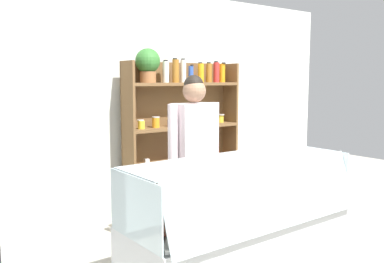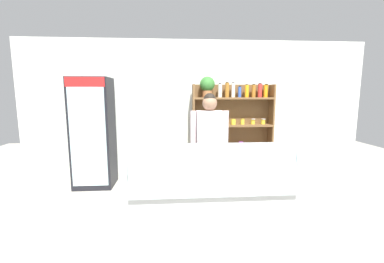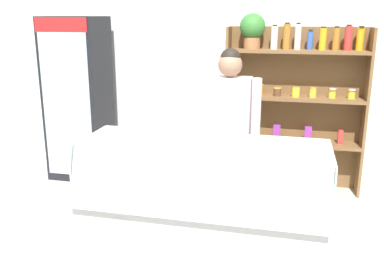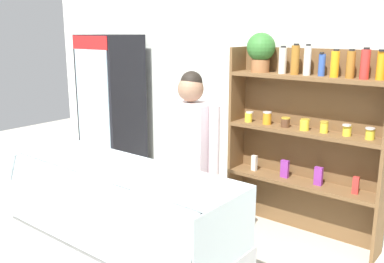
# 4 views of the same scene
# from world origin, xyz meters

# --- Properties ---
(back_wall) EXTENTS (6.80, 0.10, 2.70)m
(back_wall) POSITION_xyz_m (0.00, 2.20, 1.35)
(back_wall) COLOR silver
(back_wall) RESTS_ON ground
(drinks_fridge) EXTENTS (0.67, 0.61, 1.95)m
(drinks_fridge) POSITION_xyz_m (-1.88, 1.72, 0.98)
(drinks_fridge) COLOR black
(drinks_fridge) RESTS_ON ground
(shelving_unit) EXTENTS (1.54, 0.29, 1.98)m
(shelving_unit) POSITION_xyz_m (0.62, 1.91, 1.14)
(shelving_unit) COLOR brown
(shelving_unit) RESTS_ON ground
(deli_display_case) EXTENTS (1.96, 0.78, 1.01)m
(deli_display_case) POSITION_xyz_m (-0.01, 0.15, 0.31)
(deli_display_case) COLOR silver
(deli_display_case) RESTS_ON ground
(shop_clerk) EXTENTS (0.58, 0.25, 1.68)m
(shop_clerk) POSITION_xyz_m (0.09, 0.88, 0.99)
(shop_clerk) COLOR #2D2D38
(shop_clerk) RESTS_ON ground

